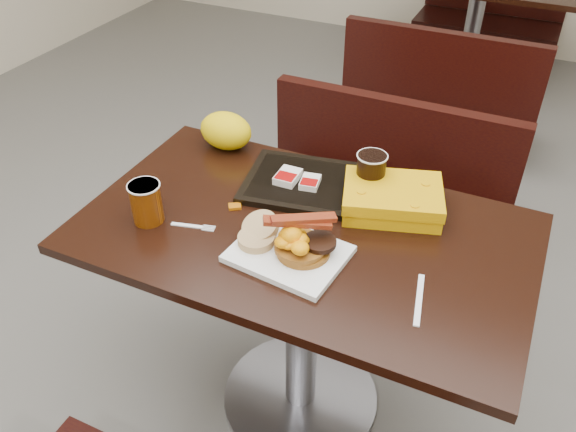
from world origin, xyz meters
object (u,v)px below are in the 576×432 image
at_px(coffee_cup_near, 146,203).
at_px(fork, 187,225).
at_px(bench_far_n, 490,9).
at_px(bench_near_n, 374,206).
at_px(table_far, 470,40).
at_px(tray, 313,185).
at_px(clamshell, 392,199).
at_px(bench_far_s, 444,86).
at_px(table_near, 302,325).
at_px(platter, 289,254).
at_px(coffee_cup_far, 371,172).
at_px(paper_bag, 226,131).
at_px(knife, 419,299).
at_px(hashbrown_sleeve_right, 310,182).
at_px(pancake_stack, 303,248).
at_px(hashbrown_sleeve_left, 288,177).

distance_m(coffee_cup_near, fork, 0.12).
bearing_deg(bench_far_n, bench_near_n, -90.00).
relative_size(table_far, tray, 3.04).
relative_size(tray, clamshell, 1.47).
xyz_separation_m(table_far, bench_far_s, (0.00, -0.70, -0.02)).
relative_size(table_near, bench_far_n, 1.20).
height_order(bench_far_n, clamshell, clamshell).
bearing_deg(bench_far_n, platter, -89.84).
distance_m(coffee_cup_far, paper_bag, 0.51).
bearing_deg(table_far, fork, -96.10).
relative_size(coffee_cup_near, knife, 0.68).
height_order(bench_near_n, hashbrown_sleeve_right, hashbrown_sleeve_right).
bearing_deg(table_near, pancake_stack, -67.27).
bearing_deg(table_far, coffee_cup_near, -98.27).
bearing_deg(coffee_cup_near, fork, 10.65).
bearing_deg(coffee_cup_far, clamshell, -29.09).
relative_size(bench_far_s, hashbrown_sleeve_left, 11.88).
xyz_separation_m(platter, coffee_cup_near, (-0.41, -0.02, 0.05)).
xyz_separation_m(knife, paper_bag, (-0.75, 0.42, 0.06)).
bearing_deg(bench_far_n, paper_bag, -97.52).
relative_size(bench_near_n, tray, 2.54).
relative_size(table_far, hashbrown_sleeve_right, 16.88).
xyz_separation_m(fork, knife, (0.64, -0.01, 0.00)).
xyz_separation_m(table_far, hashbrown_sleeve_left, (-0.13, -2.43, 0.40)).
distance_m(hashbrown_sleeve_left, hashbrown_sleeve_right, 0.07).
height_order(coffee_cup_far, clamshell, coffee_cup_far).
height_order(table_far, clamshell, clamshell).
xyz_separation_m(bench_far_s, hashbrown_sleeve_left, (-0.13, -1.73, 0.42)).
height_order(bench_far_n, pancake_stack, pancake_stack).
distance_m(platter, coffee_cup_far, 0.36).
relative_size(bench_far_n, clamshell, 3.74).
xyz_separation_m(bench_far_s, bench_far_n, (0.00, 1.40, 0.00)).
xyz_separation_m(coffee_cup_near, hashbrown_sleeve_right, (0.34, 0.31, -0.03)).
bearing_deg(paper_bag, hashbrown_sleeve_right, -18.31).
height_order(coffee_cup_near, clamshell, coffee_cup_near).
xyz_separation_m(fork, coffee_cup_far, (0.40, 0.35, 0.07)).
relative_size(bench_near_n, coffee_cup_far, 8.94).
bearing_deg(hashbrown_sleeve_left, clamshell, 1.12).
relative_size(pancake_stack, tray, 0.34).
relative_size(coffee_cup_far, paper_bag, 0.65).
bearing_deg(bench_near_n, bench_far_n, 90.00).
distance_m(bench_far_s, knife, 2.10).
distance_m(pancake_stack, clamshell, 0.32).
relative_size(bench_far_n, paper_bag, 5.83).
bearing_deg(hashbrown_sleeve_left, coffee_cup_near, -132.18).
bearing_deg(platter, pancake_stack, 25.44).
xyz_separation_m(bench_far_s, coffee_cup_near, (-0.40, -2.04, 0.45)).
xyz_separation_m(table_far, fork, (-0.29, -2.72, 0.38)).
distance_m(coffee_cup_near, tray, 0.48).
height_order(table_near, clamshell, clamshell).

